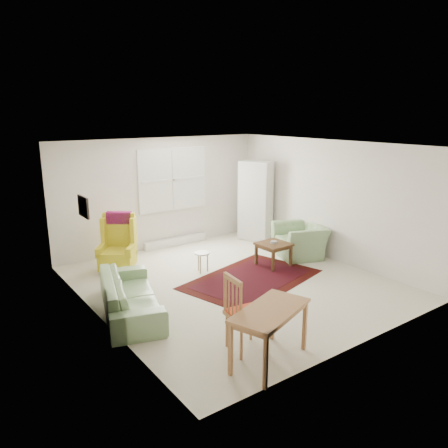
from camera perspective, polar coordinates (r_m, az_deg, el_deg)
room at (r=7.88m, az=0.49°, el=1.34°), size 5.04×5.54×2.51m
rug at (r=8.24m, az=3.64°, el=-7.16°), size 2.86×2.22×0.03m
sofa at (r=6.95m, az=-12.20°, el=-8.18°), size 1.33×2.16×0.81m
armchair at (r=9.57m, az=9.90°, el=-1.73°), size 1.23×1.31×0.83m
wingback_chair at (r=8.70m, az=-13.85°, el=-2.50°), size 0.94×0.95×1.14m
coffee_table at (r=8.92m, az=6.47°, el=-3.95°), size 0.61×0.61×0.48m
stool at (r=8.54m, az=-2.88°, el=-4.99°), size 0.39×0.39×0.41m
cabinet at (r=10.52m, az=4.13°, el=2.98°), size 0.67×0.86×1.92m
desk at (r=5.60m, az=5.97°, el=-14.29°), size 1.26×0.91×0.72m
desk_chair at (r=5.76m, az=2.97°, el=-11.47°), size 0.52×0.52×1.06m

